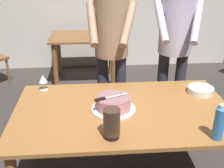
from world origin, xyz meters
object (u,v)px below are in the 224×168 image
(plate_stack, at_px, (201,90))
(water_bottle, at_px, (219,123))
(main_dining_table, at_px, (123,120))
(person_standing_beside, at_px, (175,40))
(background_table, at_px, (84,46))
(hurricane_lamp, at_px, (112,123))
(cake_on_platter, at_px, (114,104))
(cake_knife, at_px, (105,98))
(wine_glass_near, at_px, (43,79))
(person_cutting_cake, at_px, (111,43))

(plate_stack, bearing_deg, water_bottle, -101.85)
(main_dining_table, height_order, person_standing_beside, person_standing_beside)
(background_table, bearing_deg, hurricane_lamp, -85.15)
(main_dining_table, relative_size, cake_on_platter, 4.95)
(cake_knife, distance_m, background_table, 2.30)
(plate_stack, height_order, hurricane_lamp, hurricane_lamp)
(hurricane_lamp, height_order, person_standing_beside, person_standing_beside)
(hurricane_lamp, distance_m, person_standing_beside, 1.32)
(cake_knife, height_order, person_standing_beside, person_standing_beside)
(plate_stack, relative_size, person_standing_beside, 0.13)
(background_table, bearing_deg, person_standing_beside, -58.44)
(wine_glass_near, bearing_deg, person_cutting_cake, 26.59)
(background_table, bearing_deg, wine_glass_near, -99.89)
(wine_glass_near, xyz_separation_m, hurricane_lamp, (0.54, -0.75, 0.00))
(person_standing_beside, bearing_deg, person_cutting_cake, -177.25)
(hurricane_lamp, bearing_deg, main_dining_table, 71.94)
(cake_on_platter, bearing_deg, hurricane_lamp, -96.57)
(wine_glass_near, xyz_separation_m, person_cutting_cake, (0.62, 0.31, 0.22))
(person_standing_beside, bearing_deg, cake_on_platter, -132.01)
(main_dining_table, bearing_deg, water_bottle, -36.82)
(water_bottle, relative_size, person_cutting_cake, 0.15)
(hurricane_lamp, relative_size, person_cutting_cake, 0.12)
(main_dining_table, relative_size, hurricane_lamp, 8.01)
(cake_knife, height_order, water_bottle, water_bottle)
(main_dining_table, bearing_deg, plate_stack, 18.77)
(hurricane_lamp, bearing_deg, cake_knife, 94.51)
(water_bottle, bearing_deg, cake_knife, 150.85)
(main_dining_table, distance_m, water_bottle, 0.73)
(background_table, bearing_deg, main_dining_table, -81.46)
(water_bottle, relative_size, hurricane_lamp, 1.19)
(cake_on_platter, height_order, person_cutting_cake, person_cutting_cake)
(cake_on_platter, xyz_separation_m, person_cutting_cake, (0.04, 0.71, 0.27))
(cake_knife, relative_size, person_standing_beside, 0.15)
(cake_knife, relative_size, hurricane_lamp, 1.24)
(wine_glass_near, xyz_separation_m, water_bottle, (1.22, -0.82, 0.01))
(main_dining_table, bearing_deg, wine_glass_near, 149.10)
(cake_on_platter, bearing_deg, person_standing_beside, 47.99)
(wine_glass_near, bearing_deg, person_standing_beside, 15.28)
(hurricane_lamp, height_order, background_table, hurricane_lamp)
(main_dining_table, relative_size, background_table, 1.68)
(plate_stack, xyz_separation_m, water_bottle, (-0.14, -0.66, 0.09))
(plate_stack, relative_size, person_cutting_cake, 0.13)
(wine_glass_near, relative_size, hurricane_lamp, 0.69)
(cake_on_platter, height_order, plate_stack, cake_on_platter)
(water_bottle, bearing_deg, person_standing_beside, 88.61)
(cake_knife, xyz_separation_m, plate_stack, (0.84, 0.27, -0.09))
(water_bottle, distance_m, hurricane_lamp, 0.68)
(plate_stack, distance_m, water_bottle, 0.68)
(main_dining_table, xyz_separation_m, water_bottle, (0.56, -0.42, 0.21))
(person_standing_beside, bearing_deg, water_bottle, -91.39)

